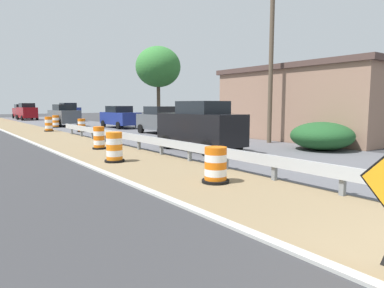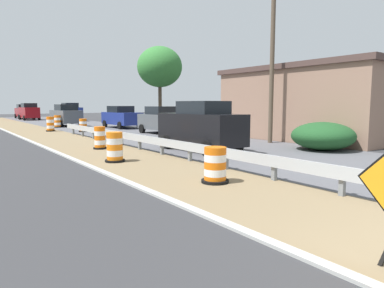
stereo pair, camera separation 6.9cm
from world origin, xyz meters
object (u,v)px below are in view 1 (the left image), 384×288
at_px(traffic_barrel_mid, 99,139).
at_px(traffic_barrel_nearest, 216,167).
at_px(utility_pole_near, 271,61).
at_px(traffic_barrel_far, 82,126).
at_px(car_trailing_near_lane, 161,120).
at_px(traffic_barrel_farthest, 56,122).
at_px(car_trailing_far_lane, 64,115).
at_px(car_lead_near_lane, 27,112).
at_px(car_mid_far_lane, 69,112).
at_px(traffic_barrel_close, 114,148).
at_px(car_lead_far_lane, 200,126).
at_px(car_distant_a, 120,117).
at_px(car_distant_b, 22,111).
at_px(traffic_barrel_farther, 49,125).

bearing_deg(traffic_barrel_mid, traffic_barrel_nearest, -90.50).
xyz_separation_m(traffic_barrel_mid, utility_pole_near, (8.55, -2.91, 3.91)).
distance_m(traffic_barrel_far, car_trailing_near_lane, 6.44).
distance_m(traffic_barrel_farthest, car_trailing_far_lane, 2.06).
distance_m(traffic_barrel_mid, car_lead_near_lane, 34.54).
xyz_separation_m(car_mid_far_lane, utility_pole_near, (1.47, -31.27, 3.27)).
height_order(traffic_barrel_close, car_lead_far_lane, car_lead_far_lane).
bearing_deg(traffic_barrel_far, utility_pole_near, -66.42).
height_order(traffic_barrel_mid, utility_pole_near, utility_pole_near).
height_order(traffic_barrel_mid, car_trailing_near_lane, car_trailing_near_lane).
relative_size(traffic_barrel_mid, traffic_barrel_far, 1.06).
distance_m(car_trailing_near_lane, car_distant_a, 7.44).
bearing_deg(car_distant_a, utility_pole_near, 4.63).
xyz_separation_m(car_lead_near_lane, car_distant_b, (0.34, 5.56, -0.07)).
bearing_deg(traffic_barrel_nearest, traffic_barrel_close, 99.85).
height_order(traffic_barrel_close, car_trailing_far_lane, car_trailing_far_lane).
xyz_separation_m(traffic_barrel_mid, car_trailing_near_lane, (6.76, 5.53, 0.50)).
bearing_deg(car_mid_far_lane, traffic_barrel_mid, -13.57).
bearing_deg(car_lead_near_lane, car_mid_far_lane, -149.77).
bearing_deg(utility_pole_near, car_lead_far_lane, -176.18).
bearing_deg(car_lead_near_lane, car_trailing_far_lane, 179.75).
xyz_separation_m(car_lead_near_lane, car_trailing_near_lane, (3.34, -28.84, -0.14)).
bearing_deg(traffic_barrel_farther, traffic_barrel_nearest, -92.38).
height_order(traffic_barrel_close, car_lead_near_lane, car_lead_near_lane).
bearing_deg(car_distant_a, traffic_barrel_nearest, -19.15).
bearing_deg(traffic_barrel_farthest, car_lead_far_lane, -86.96).
xyz_separation_m(car_lead_far_lane, car_mid_far_lane, (3.57, 31.61, 0.01)).
xyz_separation_m(car_trailing_near_lane, car_lead_far_lane, (-3.26, -8.78, 0.14)).
xyz_separation_m(traffic_barrel_farther, utility_pole_near, (7.75, -15.40, 3.87)).
relative_size(car_lead_near_lane, car_distant_b, 0.95).
height_order(traffic_barrel_close, traffic_barrel_mid, traffic_barrel_close).
xyz_separation_m(car_lead_near_lane, car_distant_a, (3.55, -21.41, -0.14)).
distance_m(traffic_barrel_mid, car_lead_far_lane, 4.82).
distance_m(car_trailing_near_lane, car_distant_b, 34.53).
relative_size(traffic_barrel_nearest, car_distant_b, 0.21).
relative_size(car_trailing_near_lane, utility_pole_near, 0.50).
xyz_separation_m(car_trailing_near_lane, utility_pole_near, (1.78, -8.44, 3.42)).
bearing_deg(traffic_barrel_far, car_distant_b, 87.93).
relative_size(car_lead_near_lane, car_lead_far_lane, 0.96).
height_order(car_lead_far_lane, car_mid_far_lane, car_mid_far_lane).
height_order(traffic_barrel_far, car_distant_b, car_distant_b).
bearing_deg(car_trailing_near_lane, traffic_barrel_farther, -140.08).
bearing_deg(traffic_barrel_mid, car_mid_far_lane, 75.99).
distance_m(traffic_barrel_close, traffic_barrel_farther, 16.39).
bearing_deg(car_distant_a, car_lead_near_lane, -171.64).
bearing_deg(car_distant_a, car_trailing_far_lane, -149.13).
xyz_separation_m(traffic_barrel_farther, car_mid_far_lane, (6.27, 15.87, 0.61)).
bearing_deg(car_trailing_far_lane, car_trailing_near_lane, -168.45).
relative_size(traffic_barrel_far, traffic_barrel_farthest, 0.91).
bearing_deg(traffic_barrel_close, car_trailing_near_lane, 50.65).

